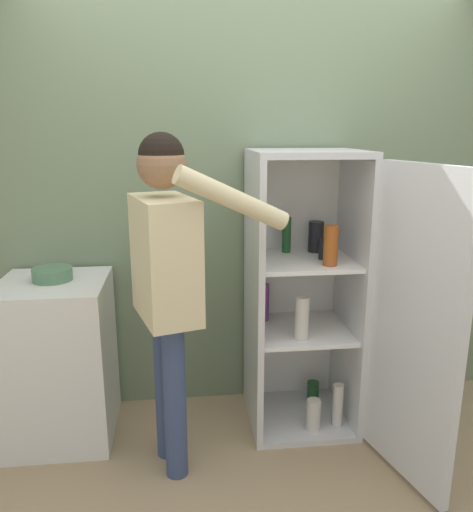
% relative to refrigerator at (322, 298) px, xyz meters
% --- Properties ---
extents(ground_plane, '(12.00, 12.00, 0.00)m').
position_rel_refrigerator_xyz_m(ground_plane, '(-0.37, -0.55, -0.80)').
color(ground_plane, tan).
extents(wall_back, '(7.00, 0.06, 2.55)m').
position_rel_refrigerator_xyz_m(wall_back, '(-0.37, 0.43, 0.47)').
color(wall_back, gray).
rests_on(wall_back, ground_plane).
extents(refrigerator, '(0.80, 1.18, 1.62)m').
position_rel_refrigerator_xyz_m(refrigerator, '(0.00, 0.00, 0.00)').
color(refrigerator, silver).
rests_on(refrigerator, ground_plane).
extents(person, '(0.76, 0.56, 1.72)m').
position_rel_refrigerator_xyz_m(person, '(-0.85, -0.26, 0.29)').
color(person, '#384770').
rests_on(person, ground_plane).
extents(counter, '(0.58, 0.58, 0.93)m').
position_rel_refrigerator_xyz_m(counter, '(-1.49, 0.09, -0.34)').
color(counter, white).
rests_on(counter, ground_plane).
extents(bowl, '(0.21, 0.21, 0.07)m').
position_rel_refrigerator_xyz_m(bowl, '(-1.48, 0.12, 0.16)').
color(bowl, '#517F5B').
rests_on(bowl, counter).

